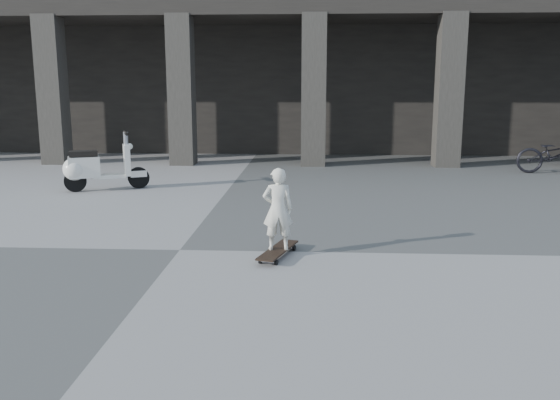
# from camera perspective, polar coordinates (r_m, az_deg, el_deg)

# --- Properties ---
(ground) EXTENTS (90.00, 90.00, 0.00)m
(ground) POSITION_cam_1_polar(r_m,az_deg,el_deg) (8.11, -9.62, -4.77)
(ground) COLOR #4F4F4C
(ground) RESTS_ON ground
(colonnade) EXTENTS (28.00, 8.82, 6.00)m
(colonnade) POSITION_cam_1_polar(r_m,az_deg,el_deg) (21.46, -1.62, 13.37)
(colonnade) COLOR black
(colonnade) RESTS_ON ground
(longboard) EXTENTS (0.51, 1.03, 0.10)m
(longboard) POSITION_cam_1_polar(r_m,az_deg,el_deg) (7.67, -0.21, -4.91)
(longboard) COLOR black
(longboard) RESTS_ON ground
(child) EXTENTS (0.42, 0.30, 1.06)m
(child) POSITION_cam_1_polar(r_m,az_deg,el_deg) (7.54, -0.21, -0.87)
(child) COLOR silver
(child) RESTS_ON longboard
(scooter) EXTENTS (1.65, 0.92, 1.22)m
(scooter) POSITION_cam_1_polar(r_m,az_deg,el_deg) (12.90, -17.68, 2.96)
(scooter) COLOR black
(scooter) RESTS_ON ground
(bicycle) EXTENTS (1.93, 0.90, 0.98)m
(bicycle) POSITION_cam_1_polar(r_m,az_deg,el_deg) (16.16, 25.06, 4.02)
(bicycle) COLOR black
(bicycle) RESTS_ON ground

